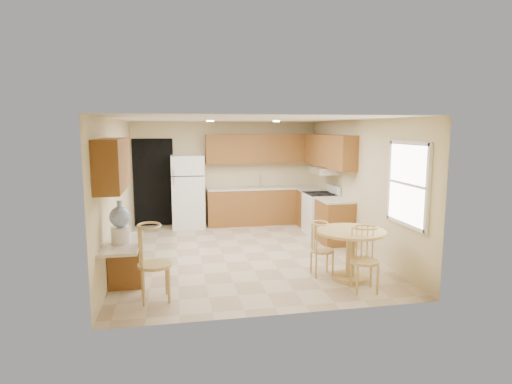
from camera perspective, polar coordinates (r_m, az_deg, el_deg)
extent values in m
plane|color=#C1AB8C|center=(8.16, -1.61, -8.15)|extent=(5.50, 5.50, 0.00)
cube|color=white|center=(7.82, -1.68, 9.68)|extent=(4.50, 5.50, 0.02)
cube|color=#CDBD8A|center=(10.60, -4.04, 2.58)|extent=(4.50, 0.02, 2.50)
cube|color=#CDBD8A|center=(5.24, 3.21, -3.49)|extent=(4.50, 0.02, 2.50)
cube|color=#CDBD8A|center=(7.86, -18.05, 0.12)|extent=(0.02, 5.50, 2.50)
cube|color=#CDBD8A|center=(8.55, 13.42, 0.95)|extent=(0.02, 5.50, 2.50)
cube|color=black|center=(10.55, -13.50, 1.24)|extent=(0.90, 0.02, 2.10)
cube|color=brown|center=(10.56, 0.92, -1.89)|extent=(2.75, 0.60, 0.87)
cube|color=beige|center=(10.49, 0.93, 0.56)|extent=(2.75, 0.63, 0.04)
cube|color=brown|center=(10.28, 7.49, -2.25)|extent=(0.60, 0.59, 0.87)
cube|color=beige|center=(10.20, 7.54, 0.26)|extent=(0.63, 0.59, 0.04)
cube|color=brown|center=(8.93, 10.42, -3.95)|extent=(0.60, 0.80, 0.87)
cube|color=beige|center=(8.85, 10.50, -1.07)|extent=(0.63, 0.80, 0.04)
cube|color=brown|center=(10.53, 0.79, 5.84)|extent=(2.75, 0.33, 0.70)
cube|color=brown|center=(9.55, 9.65, 5.44)|extent=(0.33, 2.42, 0.70)
cube|color=brown|center=(6.20, -18.59, 3.54)|extent=(0.33, 1.40, 0.70)
cube|color=silver|center=(10.48, 0.80, 0.67)|extent=(0.78, 0.44, 0.01)
cube|color=silver|center=(9.52, 9.16, 2.85)|extent=(0.50, 0.76, 0.14)
cube|color=brown|center=(6.74, -16.95, -8.94)|extent=(0.48, 0.42, 0.72)
cube|color=beige|center=(6.27, -17.46, -6.57)|extent=(0.50, 1.20, 0.04)
cube|color=white|center=(6.88, 19.65, 1.01)|extent=(0.05, 1.00, 1.20)
cube|color=white|center=(6.83, 19.84, 6.17)|extent=(0.05, 1.10, 0.06)
cube|color=white|center=(6.98, 19.33, -4.05)|extent=(0.05, 1.10, 0.06)
cube|color=white|center=(6.43, 21.96, 0.39)|extent=(0.05, 0.06, 1.28)
cube|color=white|center=(7.33, 17.49, 1.54)|extent=(0.05, 0.06, 1.28)
cylinder|color=white|center=(8.95, -6.14, 9.39)|extent=(0.14, 0.14, 0.02)
cylinder|color=white|center=(9.18, 2.73, 9.40)|extent=(0.14, 0.14, 0.02)
cube|color=white|center=(10.23, -9.07, 0.06)|extent=(0.76, 0.71, 1.71)
cube|color=black|center=(9.83, -9.05, 2.09)|extent=(0.74, 0.01, 0.02)
cube|color=silver|center=(9.82, -10.89, 1.45)|extent=(0.03, 0.03, 0.18)
cube|color=silver|center=(9.80, -10.92, 2.62)|extent=(0.03, 0.03, 0.14)
cube|color=white|center=(9.64, 8.58, -2.90)|extent=(0.65, 0.76, 0.90)
cube|color=black|center=(9.56, 8.64, -0.23)|extent=(0.64, 0.75, 0.02)
cube|color=white|center=(9.64, 10.22, 0.38)|extent=(0.06, 0.76, 0.18)
cylinder|color=tan|center=(6.98, 12.38, -11.01)|extent=(0.57, 0.57, 0.06)
cylinder|color=tan|center=(6.87, 12.47, -8.25)|extent=(0.14, 0.14, 0.70)
cylinder|color=tan|center=(6.77, 12.57, -5.16)|extent=(1.06, 1.06, 0.04)
cylinder|color=tan|center=(6.95, 8.79, -7.73)|extent=(0.38, 0.38, 0.04)
cylinder|color=tan|center=(7.09, 7.33, -9.09)|extent=(0.03, 0.03, 0.41)
cylinder|color=tan|center=(7.18, 9.42, -8.92)|extent=(0.03, 0.03, 0.41)
cylinder|color=tan|center=(6.85, 8.05, -9.75)|extent=(0.03, 0.03, 0.41)
cylinder|color=tan|center=(6.94, 10.21, -9.56)|extent=(0.03, 0.03, 0.41)
cylinder|color=tan|center=(6.41, 14.29, -8.97)|extent=(0.41, 0.41, 0.04)
cylinder|color=tan|center=(6.55, 12.48, -10.57)|extent=(0.04, 0.04, 0.44)
cylinder|color=tan|center=(6.67, 14.85, -10.30)|extent=(0.04, 0.04, 0.44)
cylinder|color=tan|center=(6.30, 13.56, -11.39)|extent=(0.04, 0.04, 0.44)
cylinder|color=tan|center=(6.42, 16.00, -11.10)|extent=(0.04, 0.04, 0.44)
cylinder|color=tan|center=(6.05, -13.35, -9.45)|extent=(0.46, 0.46, 0.04)
cylinder|color=tan|center=(6.30, -14.74, -11.16)|extent=(0.04, 0.04, 0.50)
cylinder|color=tan|center=(6.28, -11.67, -11.11)|extent=(0.04, 0.04, 0.50)
cylinder|color=tan|center=(5.99, -14.95, -12.22)|extent=(0.04, 0.04, 0.50)
cylinder|color=tan|center=(5.97, -11.71, -12.16)|extent=(0.04, 0.04, 0.50)
cylinder|color=white|center=(6.19, -17.57, -5.50)|extent=(0.27, 0.27, 0.23)
sphere|color=#859DCE|center=(6.13, -17.68, -3.18)|extent=(0.29, 0.29, 0.29)
cylinder|color=#859DCE|center=(6.10, -17.75, -1.48)|extent=(0.07, 0.07, 0.08)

